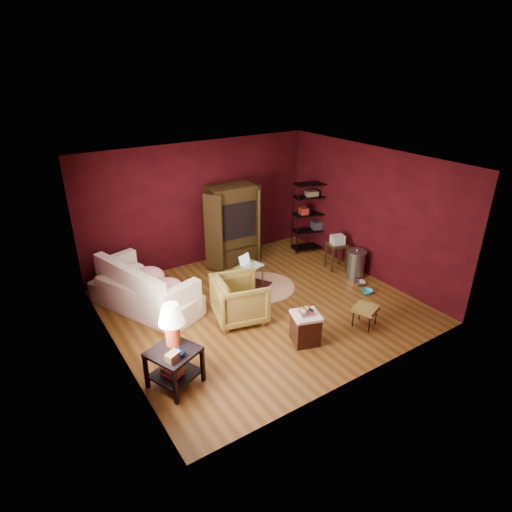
{
  "coord_description": "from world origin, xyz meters",
  "views": [
    {
      "loc": [
        -4.01,
        -5.92,
        4.38
      ],
      "look_at": [
        0.0,
        0.2,
        1.0
      ],
      "focal_mm": 30.0,
      "sensor_mm": 36.0,
      "label": 1
    }
  ],
  "objects": [
    {
      "name": "tv_armoire",
      "position": [
        0.55,
        2.02,
        0.96
      ],
      "size": [
        1.45,
        0.81,
        1.85
      ],
      "rotation": [
        0.0,
        0.0,
        -0.05
      ],
      "color": "#32220E",
      "rests_on": "ground"
    },
    {
      "name": "sofa_cushions",
      "position": [
        -1.91,
        1.13,
        0.44
      ],
      "size": [
        1.41,
        2.32,
        0.91
      ],
      "rotation": [
        0.0,
        0.0,
        0.28
      ],
      "color": "white",
      "rests_on": "sofa"
    },
    {
      "name": "room",
      "position": [
        -0.04,
        -0.01,
        1.4
      ],
      "size": [
        5.54,
        5.04,
        2.84
      ],
      "color": "brown",
      "rests_on": "ground"
    },
    {
      "name": "hamper",
      "position": [
        -0.03,
        -1.36,
        0.29
      ],
      "size": [
        0.56,
        0.56,
        0.63
      ],
      "rotation": [
        0.0,
        0.0,
        -0.32
      ],
      "color": "#3E1C0E",
      "rests_on": "ground"
    },
    {
      "name": "trash_can",
      "position": [
        2.42,
        -0.08,
        0.31
      ],
      "size": [
        0.51,
        0.51,
        0.66
      ],
      "rotation": [
        0.0,
        0.0,
        0.25
      ],
      "color": "gray",
      "rests_on": "ground"
    },
    {
      "name": "small_stand",
      "position": [
        2.35,
        0.46,
        0.61
      ],
      "size": [
        0.5,
        0.5,
        0.81
      ],
      "rotation": [
        0.0,
        0.0,
        -0.29
      ],
      "color": "#32220E",
      "rests_on": "ground"
    },
    {
      "name": "rug_round",
      "position": [
        0.43,
        0.63,
        0.01
      ],
      "size": [
        1.79,
        1.79,
        0.01
      ],
      "rotation": [
        0.0,
        0.0,
        -0.38
      ],
      "color": "beige",
      "rests_on": "ground"
    },
    {
      "name": "pet_bowl_steel",
      "position": [
        2.25,
        -0.41,
        0.12
      ],
      "size": [
        0.25,
        0.15,
        0.25
      ],
      "primitive_type": "imported",
      "rotation": [
        0.0,
        0.0,
        -0.38
      ],
      "color": "#B0B2B7",
      "rests_on": "ground"
    },
    {
      "name": "vase",
      "position": [
        -2.25,
        -1.3,
        0.68
      ],
      "size": [
        0.18,
        0.19,
        0.16
      ],
      "primitive_type": "imported",
      "rotation": [
        0.0,
        0.0,
        -0.14
      ],
      "color": "#0C173F",
      "rests_on": "side_table"
    },
    {
      "name": "side_table",
      "position": [
        -2.25,
        -1.05,
        0.76
      ],
      "size": [
        0.83,
        0.83,
        1.26
      ],
      "rotation": [
        0.0,
        0.0,
        0.4
      ],
      "color": "black",
      "rests_on": "ground"
    },
    {
      "name": "sofa",
      "position": [
        -1.91,
        1.13,
        0.44
      ],
      "size": [
        1.51,
        2.3,
        0.87
      ],
      "primitive_type": "imported",
      "rotation": [
        0.0,
        0.0,
        1.99
      ],
      "color": "white",
      "rests_on": "ground"
    },
    {
      "name": "mug",
      "position": [
        -0.08,
        -1.39,
        0.67
      ],
      "size": [
        0.15,
        0.13,
        0.13
      ],
      "primitive_type": "imported",
      "rotation": [
        0.0,
        0.0,
        -0.32
      ],
      "color": "#D9C26A",
      "rests_on": "hamper"
    },
    {
      "name": "footstool",
      "position": [
        1.17,
        -1.56,
        0.34
      ],
      "size": [
        0.49,
        0.49,
        0.39
      ],
      "rotation": [
        0.0,
        0.0,
        0.36
      ],
      "color": "black",
      "rests_on": "ground"
    },
    {
      "name": "armchair",
      "position": [
        -0.58,
        -0.14,
        0.46
      ],
      "size": [
        1.02,
        1.06,
        0.91
      ],
      "primitive_type": "imported",
      "rotation": [
        0.0,
        0.0,
        1.33
      ],
      "color": "black",
      "rests_on": "ground"
    },
    {
      "name": "pet_bowl_turquoise",
      "position": [
        2.1,
        -0.77,
        0.11
      ],
      "size": [
        0.24,
        0.12,
        0.23
      ],
      "primitive_type": "imported",
      "rotation": [
        0.0,
        0.0,
        -0.21
      ],
      "color": "#28AABB",
      "rests_on": "ground"
    },
    {
      "name": "rug_oriental",
      "position": [
        0.02,
        0.69,
        0.02
      ],
      "size": [
        1.42,
        1.29,
        0.01
      ],
      "rotation": [
        0.0,
        0.0,
        0.54
      ],
      "color": "#471316",
      "rests_on": "ground"
    },
    {
      "name": "laptop_desk",
      "position": [
        0.23,
        0.82,
        0.43
      ],
      "size": [
        0.65,
        0.57,
        0.69
      ],
      "rotation": [
        0.0,
        0.0,
        0.32
      ],
      "color": "olive",
      "rests_on": "ground"
    },
    {
      "name": "wire_shelving",
      "position": [
        2.52,
        1.6,
        0.95
      ],
      "size": [
        0.91,
        0.59,
        1.72
      ],
      "rotation": [
        0.0,
        0.0,
        -0.29
      ],
      "color": "black",
      "rests_on": "ground"
    }
  ]
}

